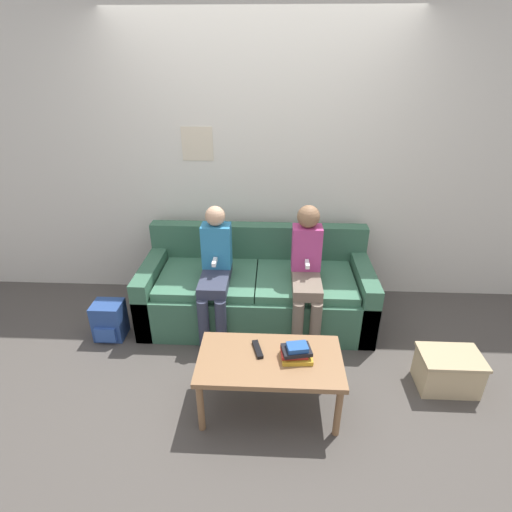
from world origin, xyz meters
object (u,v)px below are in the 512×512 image
at_px(tv_remote, 258,349).
at_px(person_left, 215,268).
at_px(storage_box, 448,371).
at_px(couch, 257,290).
at_px(coffee_table, 270,364).
at_px(person_right, 307,267).
at_px(backpack, 109,321).

bearing_deg(tv_remote, person_left, 100.20).
bearing_deg(storage_box, person_left, 160.29).
relative_size(tv_remote, storage_box, 0.41).
xyz_separation_m(tv_remote, storage_box, (1.36, 0.17, -0.28)).
bearing_deg(tv_remote, storage_box, -8.55).
xyz_separation_m(couch, storage_box, (1.41, -0.82, -0.13)).
xyz_separation_m(coffee_table, person_right, (0.28, 0.87, 0.25)).
bearing_deg(backpack, person_right, 6.07).
distance_m(couch, tv_remote, 1.00).
xyz_separation_m(couch, person_left, (-0.33, -0.19, 0.33)).
bearing_deg(couch, backpack, -163.56).
xyz_separation_m(person_left, storage_box, (1.74, -0.62, -0.46)).
xyz_separation_m(person_right, tv_remote, (-0.36, -0.80, -0.19)).
bearing_deg(person_right, person_left, -179.56).
bearing_deg(storage_box, tv_remote, -172.92).
bearing_deg(person_right, tv_remote, -114.51).
relative_size(person_left, storage_box, 2.55).
xyz_separation_m(person_right, storage_box, (0.99, -0.63, -0.48)).
xyz_separation_m(person_left, tv_remote, (0.38, -0.79, -0.17)).
bearing_deg(couch, coffee_table, -82.78).
height_order(coffee_table, person_left, person_left).
xyz_separation_m(person_left, person_right, (0.75, 0.01, 0.02)).
distance_m(coffee_table, storage_box, 1.31).
bearing_deg(tv_remote, person_right, 49.86).
relative_size(couch, coffee_table, 2.12).
bearing_deg(storage_box, couch, 149.88).
xyz_separation_m(couch, person_right, (0.41, -0.19, 0.35)).
bearing_deg(coffee_table, tv_remote, 138.99).
height_order(tv_remote, storage_box, tv_remote).
bearing_deg(tv_remote, coffee_table, -56.64).
distance_m(couch, storage_box, 1.63).
relative_size(coffee_table, tv_remote, 5.36).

